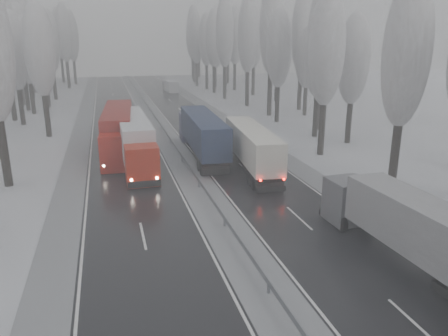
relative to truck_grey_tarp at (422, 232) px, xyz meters
name	(u,v)px	position (x,y,z in m)	size (l,w,h in m)	color
carriageway_right	(228,153)	(-2.95, 26.14, -2.25)	(7.50, 200.00, 0.03)	black
carriageway_left	(127,160)	(-13.45, 26.14, -2.25)	(7.50, 200.00, 0.03)	black
median_slush	(179,156)	(-8.20, 26.14, -2.25)	(3.00, 200.00, 0.04)	#919498
shoulder_right	(271,150)	(2.00, 26.14, -2.25)	(2.40, 200.00, 0.04)	#919498
shoulder_left	(75,164)	(-18.40, 26.14, -2.25)	(2.40, 200.00, 0.04)	#919498
median_guardrail	(179,151)	(-8.20, 26.13, -1.67)	(0.12, 200.00, 0.76)	slate
tree_16	(407,53)	(6.83, 11.81, 8.40)	(3.60, 3.60, 16.53)	black
tree_18	(327,49)	(6.30, 23.17, 8.43)	(3.60, 3.60, 16.58)	black
tree_19	(354,60)	(11.82, 27.17, 7.15)	(3.60, 3.60, 14.57)	black
tree_20	(320,52)	(9.69, 31.31, 7.88)	(3.60, 3.60, 15.71)	black
tree_21	(322,36)	(11.92, 35.31, 9.73)	(3.60, 3.60, 18.62)	black
tree_22	(279,49)	(8.82, 41.74, 7.97)	(3.60, 3.60, 15.86)	black
tree_23	(307,58)	(15.10, 45.74, 6.50)	(3.60, 3.60, 13.55)	black
tree_24	(272,28)	(9.69, 47.16, 10.92)	(3.60, 3.60, 20.49)	black
tree_25	(302,33)	(16.61, 51.16, 10.25)	(3.60, 3.60, 19.44)	black
tree_26	(248,35)	(9.36, 57.41, 9.83)	(3.60, 3.60, 18.78)	black
tree_27	(278,40)	(16.51, 61.41, 9.09)	(3.60, 3.60, 17.62)	black
tree_28	(225,33)	(8.14, 68.09, 10.37)	(3.60, 3.60, 19.62)	black
tree_29	(254,38)	(15.51, 72.09, 9.40)	(3.60, 3.60, 18.11)	black
tree_30	(214,39)	(8.36, 77.84, 9.25)	(3.60, 3.60, 17.86)	black
tree_31	(235,37)	(14.27, 81.84, 9.70)	(3.60, 3.60, 18.58)	black
tree_32	(206,40)	(8.43, 85.35, 8.91)	(3.60, 3.60, 17.33)	black
tree_33	(215,48)	(11.56, 89.35, 6.99)	(3.60, 3.60, 14.33)	black
tree_34	(196,39)	(7.53, 92.46, 9.10)	(3.60, 3.60, 17.63)	black
tree_35	(228,37)	(16.74, 96.46, 9.50)	(3.60, 3.60, 18.25)	black
tree_36	(193,33)	(8.83, 102.30, 10.75)	(3.60, 3.60, 20.23)	black
tree_37	(215,42)	(15.82, 106.30, 8.30)	(3.60, 3.60, 16.37)	black
tree_38	(192,38)	(10.53, 112.87, 9.32)	(3.60, 3.60, 17.97)	black
tree_39	(199,42)	(13.35, 116.87, 8.18)	(3.60, 3.60, 16.19)	black
tree_62	(39,50)	(-22.15, 39.87, 8.09)	(3.60, 3.60, 16.04)	black
tree_64	(14,52)	(-26.47, 48.85, 7.69)	(3.60, 3.60, 15.42)	black
tree_65	(3,32)	(-28.26, 52.85, 10.28)	(3.60, 3.60, 19.48)	black
tree_66	(26,51)	(-26.36, 58.49, 7.57)	(3.60, 3.60, 15.23)	black
tree_67	(20,42)	(-27.75, 62.49, 8.76)	(3.60, 3.60, 17.09)	black
tree_68	(42,44)	(-24.78, 65.25, 8.48)	(3.60, 3.60, 16.65)	black
tree_69	(14,33)	(-29.62, 69.25, 10.19)	(3.60, 3.60, 19.35)	black
tree_70	(50,42)	(-24.53, 75.33, 8.76)	(3.60, 3.60, 17.09)	black
tree_71	(25,33)	(-29.29, 79.33, 10.36)	(3.60, 3.60, 19.61)	black
tree_72	(42,47)	(-27.13, 84.67, 7.49)	(3.60, 3.60, 15.11)	black
tree_73	(29,41)	(-30.02, 88.67, 8.84)	(3.60, 3.60, 17.22)	black
tree_74	(64,33)	(-23.28, 95.47, 10.41)	(3.60, 3.60, 19.68)	black
tree_75	(25,36)	(-32.40, 99.47, 9.72)	(3.60, 3.60, 18.60)	black
tree_76	(71,37)	(-22.25, 104.86, 9.68)	(3.60, 3.60, 18.55)	black
tree_77	(51,47)	(-27.87, 108.86, 6.99)	(3.60, 3.60, 14.32)	black
tree_78	(59,34)	(-25.76, 111.45, 10.32)	(3.60, 3.60, 19.55)	black
tree_79	(50,40)	(-28.54, 115.45, 8.74)	(3.60, 3.60, 17.07)	black
truck_grey_tarp	(422,232)	(0.00, 0.00, 0.00)	(3.03, 15.24, 3.89)	#56575C
truck_blue_box	(201,132)	(-5.82, 25.95, 0.27)	(3.42, 17.06, 4.35)	#1B1A43
truck_cream_box	(249,144)	(-2.49, 20.43, 0.07)	(3.77, 15.73, 4.00)	#ABA697
box_truck_distant	(170,86)	(-0.82, 81.33, -0.94)	(2.57, 7.11, 2.61)	silver
truck_red_white	(134,138)	(-12.66, 24.85, 0.29)	(2.96, 17.15, 4.38)	#AE1B09
truck_red_red	(118,128)	(-14.03, 29.40, 0.37)	(4.01, 17.79, 4.53)	#AD1409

